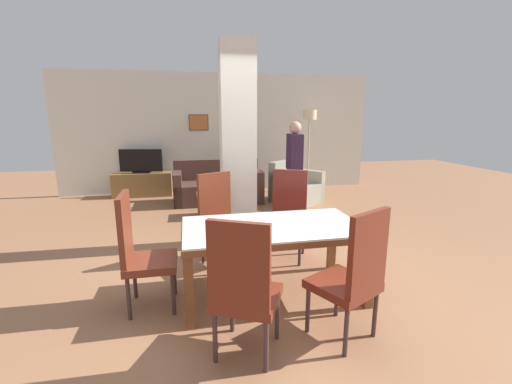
# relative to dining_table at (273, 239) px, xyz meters

# --- Properties ---
(ground_plane) EXTENTS (18.00, 18.00, 0.00)m
(ground_plane) POSITION_rel_dining_table_xyz_m (0.00, 0.00, -0.59)
(ground_plane) COLOR #956443
(back_wall) EXTENTS (7.20, 0.09, 2.70)m
(back_wall) POSITION_rel_dining_table_xyz_m (-0.00, 5.01, 0.76)
(back_wall) COLOR silver
(back_wall) RESTS_ON ground_plane
(divider_pillar) EXTENTS (0.45, 0.35, 2.70)m
(divider_pillar) POSITION_rel_dining_table_xyz_m (-0.11, 1.48, 0.76)
(divider_pillar) COLOR silver
(divider_pillar) RESTS_ON ground_plane
(dining_table) EXTENTS (1.74, 0.94, 0.73)m
(dining_table) POSITION_rel_dining_table_xyz_m (0.00, 0.00, 0.00)
(dining_table) COLOR brown
(dining_table) RESTS_ON ground_plane
(dining_chair_far_right) EXTENTS (0.61, 0.61, 1.10)m
(dining_chair_far_right) POSITION_rel_dining_table_xyz_m (0.43, 0.90, -0.01)
(dining_chair_far_right) COLOR maroon
(dining_chair_far_right) RESTS_ON ground_plane
(dining_chair_far_left) EXTENTS (0.62, 0.62, 1.10)m
(dining_chair_far_left) POSITION_rel_dining_table_xyz_m (-0.43, 0.87, -0.01)
(dining_chair_far_left) COLOR maroon
(dining_chair_far_left) RESTS_ON ground_plane
(dining_chair_near_right) EXTENTS (0.62, 0.62, 1.10)m
(dining_chair_near_right) POSITION_rel_dining_table_xyz_m (0.43, -0.83, -0.01)
(dining_chair_near_right) COLOR maroon
(dining_chair_near_right) RESTS_ON ground_plane
(dining_chair_near_left) EXTENTS (0.62, 0.62, 1.10)m
(dining_chair_near_left) POSITION_rel_dining_table_xyz_m (-0.43, -0.87, -0.01)
(dining_chair_near_left) COLOR maroon
(dining_chair_near_left) RESTS_ON ground_plane
(dining_chair_head_left) EXTENTS (0.46, 0.46, 1.10)m
(dining_chair_head_left) POSITION_rel_dining_table_xyz_m (-1.24, 0.00, -0.01)
(dining_chair_head_left) COLOR maroon
(dining_chair_head_left) RESTS_ON ground_plane
(sofa) EXTENTS (1.78, 0.85, 0.85)m
(sofa) POSITION_rel_dining_table_xyz_m (-0.18, 3.90, -0.29)
(sofa) COLOR #4A3129
(sofa) RESTS_ON ground_plane
(armchair) EXTENTS (1.16, 1.17, 0.83)m
(armchair) POSITION_rel_dining_table_xyz_m (1.38, 3.55, -0.30)
(armchair) COLOR gray
(armchair) RESTS_ON ground_plane
(coffee_table) EXTENTS (0.70, 0.49, 0.41)m
(coffee_table) POSITION_rel_dining_table_xyz_m (-0.30, 2.85, -0.37)
(coffee_table) COLOR brown
(coffee_table) RESTS_ON ground_plane
(bottle) EXTENTS (0.06, 0.06, 0.23)m
(bottle) POSITION_rel_dining_table_xyz_m (-0.25, 2.77, -0.09)
(bottle) COLOR #4C2D14
(bottle) RESTS_ON coffee_table
(tv_stand) EXTENTS (1.26, 0.40, 0.52)m
(tv_stand) POSITION_rel_dining_table_xyz_m (-1.78, 4.73, -0.33)
(tv_stand) COLOR brown
(tv_stand) RESTS_ON ground_plane
(tv_screen) EXTENTS (0.92, 0.26, 0.52)m
(tv_screen) POSITION_rel_dining_table_xyz_m (-1.78, 4.73, 0.19)
(tv_screen) COLOR black
(tv_screen) RESTS_ON tv_stand
(floor_lamp) EXTENTS (0.31, 0.31, 1.88)m
(floor_lamp) POSITION_rel_dining_table_xyz_m (2.02, 4.55, 1.00)
(floor_lamp) COLOR #B7B7BC
(floor_lamp) RESTS_ON ground_plane
(standing_person) EXTENTS (0.24, 0.39, 1.66)m
(standing_person) POSITION_rel_dining_table_xyz_m (1.10, 2.78, 0.37)
(standing_person) COLOR #403C75
(standing_person) RESTS_ON ground_plane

